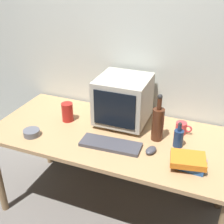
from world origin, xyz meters
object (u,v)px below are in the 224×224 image
Objects in this scene: bottle_short at (178,137)px; computer_mouse at (151,150)px; mug at (181,128)px; crt_monitor at (123,100)px; keyboard at (111,144)px; book_stack at (189,161)px; metal_canister at (67,112)px; bottle_tall at (158,123)px; cd_spindle at (32,133)px.

computer_mouse is at bearing -136.68° from bottle_short.
bottle_short is at bearing 57.32° from computer_mouse.
bottle_short is 1.57× the size of mug.
crt_monitor is 0.39m from keyboard.
computer_mouse is at bearing 166.37° from book_stack.
computer_mouse is at bearing -13.49° from metal_canister.
crt_monitor is at bearing 18.72° from metal_canister.
crt_monitor reaches higher than computer_mouse.
book_stack is at bearing -6.65° from keyboard.
keyboard is 0.36m from bottle_tall.
bottle_tall reaches higher than computer_mouse.
bottle_tall is 2.92× the size of mug.
computer_mouse is 0.83× the size of mug.
cd_spindle reaches higher than computer_mouse.
keyboard is 0.47m from bottle_short.
bottle_tall is 0.91m from cd_spindle.
book_stack is 0.39m from mug.
crt_monitor reaches higher than book_stack.
metal_canister is (-0.88, 0.03, 0.01)m from bottle_short.
computer_mouse is 0.35m from mug.
cd_spindle is at bearing -177.01° from book_stack.
mug is at bearing 36.24° from keyboard.
cd_spindle is (-0.86, -0.12, 0.00)m from computer_mouse.
computer_mouse is 0.75m from metal_canister.
book_stack is at bearing -73.51° from mug.
computer_mouse is at bearing -114.17° from mug.
mug is 0.88m from metal_canister.
cd_spindle is at bearing -114.47° from metal_canister.
bottle_short is 1.05m from cd_spindle.
metal_canister is (-0.45, 0.20, 0.06)m from keyboard.
book_stack is (0.57, -0.38, -0.15)m from crt_monitor.
bottle_short reaches higher than mug.
book_stack is 1.01m from metal_canister.
metal_canister is at bearing -170.78° from mug.
bottle_short is at bearing 18.60° from keyboard.
mug is (-0.01, 0.17, -0.02)m from bottle_short.
book_stack is 1.12m from cd_spindle.
bottle_tall is at bearing -24.26° from crt_monitor.
metal_canister reaches higher than book_stack.
metal_canister is at bearing 166.48° from book_stack.
crt_monitor reaches higher than bottle_short.
crt_monitor is at bearing 149.02° from computer_mouse.
book_stack is (0.53, -0.03, 0.03)m from keyboard.
keyboard is 3.50× the size of mug.
bottle_tall is 0.72m from metal_canister.
keyboard is at bearing -83.86° from crt_monitor.
bottle_tall is at bearing 167.88° from bottle_short.
computer_mouse is 0.87m from cd_spindle.
crt_monitor is 0.48m from mug.
bottle_short is at bearing -20.38° from crt_monitor.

